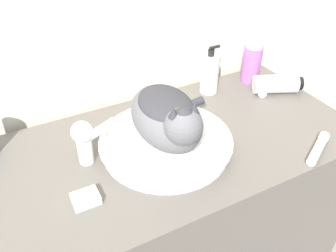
{
  "coord_description": "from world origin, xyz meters",
  "views": [
    {
      "loc": [
        -0.45,
        -0.48,
        1.57
      ],
      "look_at": [
        -0.05,
        0.27,
        0.96
      ],
      "focal_mm": 38.0,
      "sensor_mm": 36.0,
      "label": 1
    }
  ],
  "objects_px": {
    "mouthwash_bottle": "(252,61)",
    "hair_dryer": "(275,84)",
    "cream_tube": "(318,148)",
    "cat": "(168,115)",
    "faucet": "(85,138)",
    "soap_bar": "(86,199)",
    "soap_pump_bottle": "(210,73)"
  },
  "relations": [
    {
      "from": "faucet",
      "to": "hair_dryer",
      "type": "bearing_deg",
      "value": 17.46
    },
    {
      "from": "cat",
      "to": "hair_dryer",
      "type": "distance_m",
      "value": 0.55
    },
    {
      "from": "cat",
      "to": "soap_pump_bottle",
      "type": "xyz_separation_m",
      "value": [
        0.31,
        0.25,
        -0.05
      ]
    },
    {
      "from": "soap_bar",
      "to": "cream_tube",
      "type": "bearing_deg",
      "value": -10.94
    },
    {
      "from": "faucet",
      "to": "cream_tube",
      "type": "height_order",
      "value": "faucet"
    },
    {
      "from": "faucet",
      "to": "soap_bar",
      "type": "relative_size",
      "value": 2.04
    },
    {
      "from": "cream_tube",
      "to": "hair_dryer",
      "type": "distance_m",
      "value": 0.36
    },
    {
      "from": "soap_pump_bottle",
      "to": "hair_dryer",
      "type": "bearing_deg",
      "value": -29.34
    },
    {
      "from": "cream_tube",
      "to": "mouthwash_bottle",
      "type": "bearing_deg",
      "value": 77.59
    },
    {
      "from": "faucet",
      "to": "mouthwash_bottle",
      "type": "bearing_deg",
      "value": 27.01
    },
    {
      "from": "mouthwash_bottle",
      "to": "soap_pump_bottle",
      "type": "bearing_deg",
      "value": 180.0
    },
    {
      "from": "hair_dryer",
      "to": "soap_bar",
      "type": "height_order",
      "value": "hair_dryer"
    },
    {
      "from": "mouthwash_bottle",
      "to": "cream_tube",
      "type": "distance_m",
      "value": 0.48
    },
    {
      "from": "cat",
      "to": "mouthwash_bottle",
      "type": "distance_m",
      "value": 0.57
    },
    {
      "from": "faucet",
      "to": "soap_pump_bottle",
      "type": "relative_size",
      "value": 0.77
    },
    {
      "from": "faucet",
      "to": "cream_tube",
      "type": "xyz_separation_m",
      "value": [
        0.64,
        -0.29,
        -0.07
      ]
    },
    {
      "from": "cat",
      "to": "soap_pump_bottle",
      "type": "distance_m",
      "value": 0.4
    },
    {
      "from": "soap_pump_bottle",
      "to": "cream_tube",
      "type": "distance_m",
      "value": 0.48
    },
    {
      "from": "cat",
      "to": "hair_dryer",
      "type": "relative_size",
      "value": 1.7
    },
    {
      "from": "cat",
      "to": "soap_bar",
      "type": "distance_m",
      "value": 0.32
    },
    {
      "from": "mouthwash_bottle",
      "to": "cat",
      "type": "bearing_deg",
      "value": -154.2
    },
    {
      "from": "cat",
      "to": "faucet",
      "type": "relative_size",
      "value": 2.29
    },
    {
      "from": "mouthwash_bottle",
      "to": "hair_dryer",
      "type": "relative_size",
      "value": 0.91
    },
    {
      "from": "soap_bar",
      "to": "hair_dryer",
      "type": "bearing_deg",
      "value": 14.13
    },
    {
      "from": "faucet",
      "to": "cream_tube",
      "type": "relative_size",
      "value": 0.95
    },
    {
      "from": "mouthwash_bottle",
      "to": "hair_dryer",
      "type": "bearing_deg",
      "value": -80.05
    },
    {
      "from": "soap_pump_bottle",
      "to": "mouthwash_bottle",
      "type": "distance_m",
      "value": 0.2
    },
    {
      "from": "mouthwash_bottle",
      "to": "soap_bar",
      "type": "height_order",
      "value": "mouthwash_bottle"
    },
    {
      "from": "mouthwash_bottle",
      "to": "soap_bar",
      "type": "distance_m",
      "value": 0.87
    },
    {
      "from": "hair_dryer",
      "to": "cream_tube",
      "type": "bearing_deg",
      "value": -85.74
    },
    {
      "from": "cream_tube",
      "to": "soap_bar",
      "type": "distance_m",
      "value": 0.71
    },
    {
      "from": "soap_bar",
      "to": "faucet",
      "type": "bearing_deg",
      "value": 69.68
    }
  ]
}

